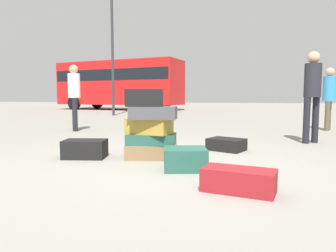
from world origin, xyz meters
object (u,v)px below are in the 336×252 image
person_tourist_with_camera (74,92)px  person_passerby_in_red (329,93)px  suitcase_black_foreground_near (85,149)px  person_bearded_onlooker (312,89)px  suitcase_tower (150,129)px  suitcase_teal_right_side (185,159)px  suitcase_black_upright_blue (226,144)px  lamp_post (112,16)px  parked_bus (119,82)px  suitcase_maroon_behind_tower (239,180)px

person_tourist_with_camera → person_passerby_in_red: bearing=71.5°
suitcase_black_foreground_near → person_bearded_onlooker: (3.46, 2.23, 0.89)m
suitcase_tower → person_bearded_onlooker: size_ratio=0.57×
suitcase_teal_right_side → person_passerby_in_red: size_ratio=0.31×
person_bearded_onlooker → person_passerby_in_red: (0.94, 2.47, -0.06)m
suitcase_tower → suitcase_black_upright_blue: suitcase_tower is taller
suitcase_teal_right_side → lamp_post: size_ratio=0.07×
suitcase_teal_right_side → person_tourist_with_camera: size_ratio=0.30×
suitcase_tower → person_passerby_in_red: size_ratio=0.60×
parked_bus → person_tourist_with_camera: bearing=-62.1°
person_bearded_onlooker → person_tourist_with_camera: person_bearded_onlooker is taller
suitcase_teal_right_side → parked_bus: parked_bus is taller
person_passerby_in_red → lamp_post: bearing=-98.1°
suitcase_black_foreground_near → suitcase_black_upright_blue: size_ratio=1.06×
suitcase_tower → suitcase_teal_right_side: (0.58, -0.52, -0.29)m
suitcase_black_upright_blue → suitcase_maroon_behind_tower: 2.21m
suitcase_tower → suitcase_black_upright_blue: size_ratio=1.76×
suitcase_tower → lamp_post: lamp_post is taller
lamp_post → suitcase_black_upright_blue: bearing=-56.9°
person_passerby_in_red → parked_bus: 14.74m
suitcase_tower → suitcase_maroon_behind_tower: size_ratio=1.49×
suitcase_black_foreground_near → person_bearded_onlooker: size_ratio=0.34×
suitcase_tower → parked_bus: 16.74m
suitcase_black_foreground_near → suitcase_maroon_behind_tower: 2.42m
person_tourist_with_camera → person_passerby_in_red: person_tourist_with_camera is taller
suitcase_tower → person_tourist_with_camera: size_ratio=0.58×
suitcase_maroon_behind_tower → person_bearded_onlooker: bearing=80.7°
suitcase_maroon_behind_tower → parked_bus: 18.40m
suitcase_black_foreground_near → person_bearded_onlooker: bearing=22.4°
suitcase_black_foreground_near → person_passerby_in_red: (4.41, 4.69, 0.83)m
suitcase_tower → suitcase_black_foreground_near: bearing=-171.7°
person_bearded_onlooker → parked_bus: parked_bus is taller
person_tourist_with_camera → parked_bus: size_ratio=0.19×
person_bearded_onlooker → lamp_post: lamp_post is taller
suitcase_black_upright_blue → person_passerby_in_red: (2.46, 3.62, 0.86)m
suitcase_black_foreground_near → suitcase_black_upright_blue: bearing=18.4°
suitcase_maroon_behind_tower → lamp_post: bearing=130.4°
suitcase_black_foreground_near → suitcase_teal_right_side: suitcase_teal_right_side is taller
lamp_post → person_tourist_with_camera: bearing=-76.0°
suitcase_maroon_behind_tower → person_tourist_with_camera: size_ratio=0.39×
suitcase_tower → person_bearded_onlooker: person_bearded_onlooker is taller
suitcase_black_upright_blue → lamp_post: lamp_post is taller
suitcase_teal_right_side → lamp_post: 11.83m
suitcase_maroon_behind_tower → parked_bus: parked_bus is taller
suitcase_black_upright_blue → person_bearded_onlooker: 2.12m
suitcase_maroon_behind_tower → parked_bus: bearing=127.3°
suitcase_tower → person_bearded_onlooker: (2.53, 2.09, 0.60)m
person_passerby_in_red → person_tourist_with_camera: bearing=-53.5°
suitcase_maroon_behind_tower → person_passerby_in_red: bearing=81.0°
person_passerby_in_red → parked_bus: parked_bus is taller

